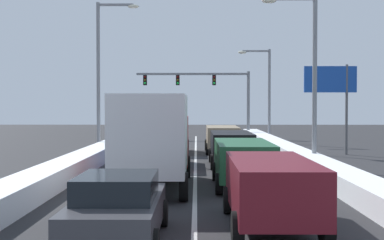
{
  "coord_description": "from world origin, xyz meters",
  "views": [
    {
      "loc": [
        0.05,
        -5.67,
        3.01
      ],
      "look_at": [
        -0.2,
        24.56,
        2.18
      ],
      "focal_mm": 50.02,
      "sensor_mm": 36.0,
      "label": 1
    }
  ],
  "objects_px": {
    "suv_white_center_lane_fourth": "(171,137)",
    "traffic_light_gantry": "(209,87)",
    "street_lamp_right_near": "(307,65)",
    "suv_navy_center_lane_third": "(160,145)",
    "suv_black_right_lane_third": "(231,145)",
    "box_truck_center_lane_second": "(154,136)",
    "street_lamp_left_mid": "(103,65)",
    "suv_maroon_right_lane_nearest": "(271,186)",
    "roadside_sign_right": "(330,89)",
    "street_lamp_right_mid": "(265,86)",
    "suv_green_right_lane_second": "(243,160)",
    "sedan_charcoal_center_lane_nearest": "(118,208)",
    "suv_tan_right_lane_fourth": "(222,137)"
  },
  "relations": [
    {
      "from": "sedan_charcoal_center_lane_nearest",
      "to": "suv_navy_center_lane_third",
      "type": "xyz_separation_m",
      "value": [
        -0.1,
        14.96,
        0.25
      ]
    },
    {
      "from": "suv_white_center_lane_fourth",
      "to": "traffic_light_gantry",
      "type": "height_order",
      "value": "traffic_light_gantry"
    },
    {
      "from": "suv_maroon_right_lane_nearest",
      "to": "roadside_sign_right",
      "type": "distance_m",
      "value": 20.8
    },
    {
      "from": "suv_black_right_lane_third",
      "to": "traffic_light_gantry",
      "type": "distance_m",
      "value": 23.75
    },
    {
      "from": "suv_white_center_lane_fourth",
      "to": "street_lamp_left_mid",
      "type": "distance_m",
      "value": 6.17
    },
    {
      "from": "street_lamp_right_near",
      "to": "suv_navy_center_lane_third",
      "type": "bearing_deg",
      "value": 172.35
    },
    {
      "from": "traffic_light_gantry",
      "to": "street_lamp_left_mid",
      "type": "distance_m",
      "value": 18.17
    },
    {
      "from": "suv_tan_right_lane_fourth",
      "to": "suv_white_center_lane_fourth",
      "type": "distance_m",
      "value": 3.24
    },
    {
      "from": "suv_white_center_lane_fourth",
      "to": "street_lamp_right_mid",
      "type": "distance_m",
      "value": 12.5
    },
    {
      "from": "suv_black_right_lane_third",
      "to": "street_lamp_left_mid",
      "type": "relative_size",
      "value": 0.52
    },
    {
      "from": "box_truck_center_lane_second",
      "to": "street_lamp_right_near",
      "type": "relative_size",
      "value": 0.87
    },
    {
      "from": "suv_black_right_lane_third",
      "to": "sedan_charcoal_center_lane_nearest",
      "type": "distance_m",
      "value": 15.31
    },
    {
      "from": "suv_tan_right_lane_fourth",
      "to": "suv_navy_center_lane_third",
      "type": "relative_size",
      "value": 1.0
    },
    {
      "from": "box_truck_center_lane_second",
      "to": "roadside_sign_right",
      "type": "height_order",
      "value": "roadside_sign_right"
    },
    {
      "from": "suv_navy_center_lane_third",
      "to": "street_lamp_right_mid",
      "type": "distance_m",
      "value": 18.65
    },
    {
      "from": "suv_black_right_lane_third",
      "to": "suv_tan_right_lane_fourth",
      "type": "height_order",
      "value": "same"
    },
    {
      "from": "suv_tan_right_lane_fourth",
      "to": "suv_navy_center_lane_third",
      "type": "bearing_deg",
      "value": -115.24
    },
    {
      "from": "box_truck_center_lane_second",
      "to": "street_lamp_right_mid",
      "type": "relative_size",
      "value": 0.95
    },
    {
      "from": "street_lamp_left_mid",
      "to": "roadside_sign_right",
      "type": "relative_size",
      "value": 1.71
    },
    {
      "from": "suv_navy_center_lane_third",
      "to": "suv_white_center_lane_fourth",
      "type": "xyz_separation_m",
      "value": [
        0.23,
        7.12,
        0.0
      ]
    },
    {
      "from": "suv_maroon_right_lane_nearest",
      "to": "suv_green_right_lane_second",
      "type": "bearing_deg",
      "value": 91.03
    },
    {
      "from": "suv_black_right_lane_third",
      "to": "box_truck_center_lane_second",
      "type": "relative_size",
      "value": 0.68
    },
    {
      "from": "suv_green_right_lane_second",
      "to": "suv_white_center_lane_fourth",
      "type": "bearing_deg",
      "value": 103.21
    },
    {
      "from": "sedan_charcoal_center_lane_nearest",
      "to": "street_lamp_right_mid",
      "type": "height_order",
      "value": "street_lamp_right_mid"
    },
    {
      "from": "suv_green_right_lane_second",
      "to": "suv_black_right_lane_third",
      "type": "distance_m",
      "value": 6.95
    },
    {
      "from": "street_lamp_right_near",
      "to": "suv_tan_right_lane_fourth",
      "type": "bearing_deg",
      "value": 113.77
    },
    {
      "from": "traffic_light_gantry",
      "to": "sedan_charcoal_center_lane_nearest",
      "type": "bearing_deg",
      "value": -94.25
    },
    {
      "from": "suv_maroon_right_lane_nearest",
      "to": "suv_navy_center_lane_third",
      "type": "relative_size",
      "value": 1.0
    },
    {
      "from": "suv_black_right_lane_third",
      "to": "traffic_light_gantry",
      "type": "relative_size",
      "value": 0.46
    },
    {
      "from": "suv_navy_center_lane_third",
      "to": "street_lamp_right_near",
      "type": "relative_size",
      "value": 0.59
    },
    {
      "from": "suv_black_right_lane_third",
      "to": "street_lamp_left_mid",
      "type": "xyz_separation_m",
      "value": [
        -7.52,
        6.66,
        4.51
      ]
    },
    {
      "from": "box_truck_center_lane_second",
      "to": "suv_navy_center_lane_third",
      "type": "xyz_separation_m",
      "value": [
        -0.3,
        7.47,
        -0.88
      ]
    },
    {
      "from": "suv_maroon_right_lane_nearest",
      "to": "suv_navy_center_lane_third",
      "type": "distance_m",
      "value": 13.97
    },
    {
      "from": "box_truck_center_lane_second",
      "to": "street_lamp_left_mid",
      "type": "distance_m",
      "value": 15.16
    },
    {
      "from": "suv_green_right_lane_second",
      "to": "street_lamp_left_mid",
      "type": "bearing_deg",
      "value": 118.86
    },
    {
      "from": "sedan_charcoal_center_lane_nearest",
      "to": "street_lamp_right_near",
      "type": "height_order",
      "value": "street_lamp_right_near"
    },
    {
      "from": "street_lamp_right_mid",
      "to": "suv_black_right_lane_third",
      "type": "bearing_deg",
      "value": -102.67
    },
    {
      "from": "sedan_charcoal_center_lane_nearest",
      "to": "traffic_light_gantry",
      "type": "relative_size",
      "value": 0.42
    },
    {
      "from": "roadside_sign_right",
      "to": "suv_navy_center_lane_third",
      "type": "bearing_deg",
      "value": -148.59
    },
    {
      "from": "box_truck_center_lane_second",
      "to": "street_lamp_right_mid",
      "type": "height_order",
      "value": "street_lamp_right_mid"
    },
    {
      "from": "suv_maroon_right_lane_nearest",
      "to": "street_lamp_left_mid",
      "type": "height_order",
      "value": "street_lamp_left_mid"
    },
    {
      "from": "box_truck_center_lane_second",
      "to": "sedan_charcoal_center_lane_nearest",
      "type": "bearing_deg",
      "value": -91.49
    },
    {
      "from": "sedan_charcoal_center_lane_nearest",
      "to": "traffic_light_gantry",
      "type": "height_order",
      "value": "traffic_light_gantry"
    },
    {
      "from": "box_truck_center_lane_second",
      "to": "suv_white_center_lane_fourth",
      "type": "relative_size",
      "value": 1.47
    },
    {
      "from": "suv_green_right_lane_second",
      "to": "street_lamp_right_near",
      "type": "distance_m",
      "value": 8.03
    },
    {
      "from": "suv_green_right_lane_second",
      "to": "roadside_sign_right",
      "type": "height_order",
      "value": "roadside_sign_right"
    },
    {
      "from": "suv_tan_right_lane_fourth",
      "to": "sedan_charcoal_center_lane_nearest",
      "type": "relative_size",
      "value": 1.09
    },
    {
      "from": "box_truck_center_lane_second",
      "to": "traffic_light_gantry",
      "type": "distance_m",
      "value": 31.12
    },
    {
      "from": "box_truck_center_lane_second",
      "to": "suv_tan_right_lane_fourth",
      "type": "bearing_deg",
      "value": 77.94
    },
    {
      "from": "suv_tan_right_lane_fourth",
      "to": "roadside_sign_right",
      "type": "relative_size",
      "value": 0.89
    }
  ]
}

